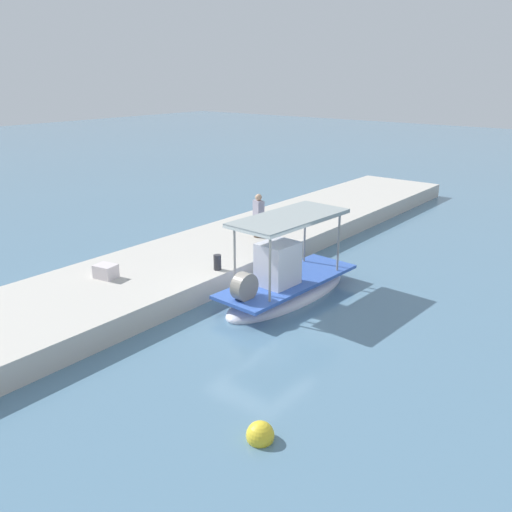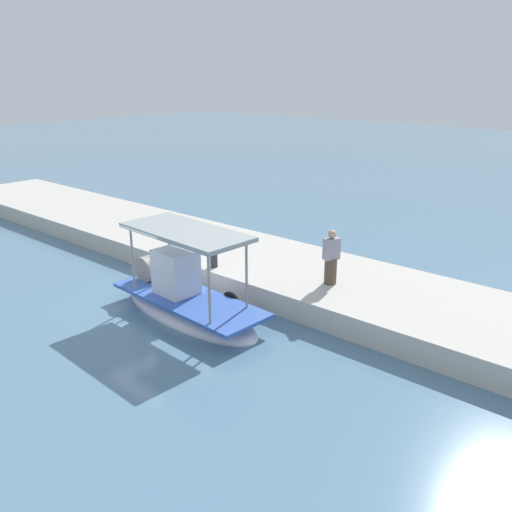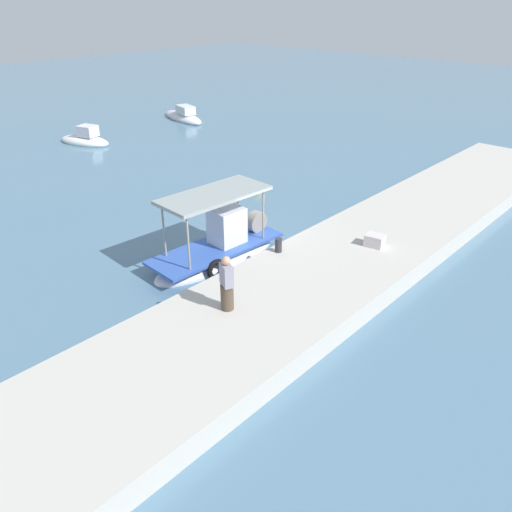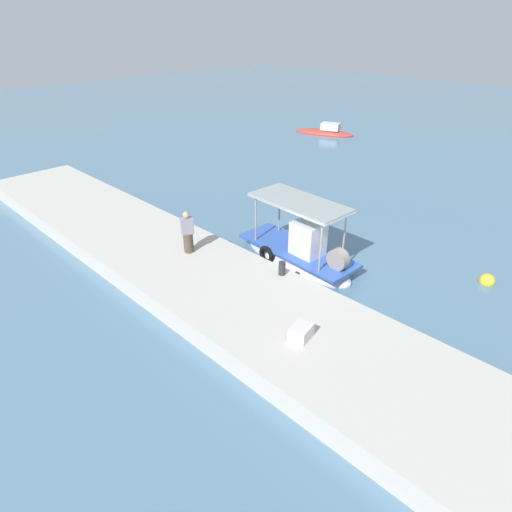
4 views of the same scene
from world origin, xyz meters
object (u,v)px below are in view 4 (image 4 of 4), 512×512
Objects in this scene: marker_buoy at (487,281)px; mooring_bollard at (282,268)px; cargo_crate at (301,332)px; moored_boat_mid at (325,132)px; main_fishing_boat at (299,252)px; fisherman_near_bollard at (188,234)px.

mooring_bollard is at bearing -131.68° from marker_buoy.
cargo_crate reaches higher than moored_boat_mid.
mooring_bollard is 7.52m from marker_buoy.
mooring_bollard is 0.09× the size of moored_boat_mid.
cargo_crate is 27.26m from moored_boat_mid.
main_fishing_boat reaches higher than fisherman_near_bollard.
moored_boat_mid is at bearing 124.86° from cargo_crate.
fisherman_near_bollard is 3.03× the size of marker_buoy.
cargo_crate is at bearing -55.14° from moored_boat_mid.
cargo_crate is at bearing -39.66° from mooring_bollard.
main_fishing_boat is 21.88m from moored_boat_mid.
marker_buoy is (8.56, 6.79, -1.32)m from fisherman_near_bollard.
main_fishing_boat is at bearing 113.65° from mooring_bollard.
marker_buoy is 0.10× the size of moored_boat_mid.
mooring_bollard reaches higher than moored_boat_mid.
marker_buoy is at bearing 38.41° from fisherman_near_bollard.
marker_buoy is 23.17m from moored_boat_mid.
main_fishing_boat reaches higher than marker_buoy.
fisherman_near_bollard is (-2.72, -3.20, 0.98)m from main_fishing_boat.
cargo_crate is (3.46, -4.14, 0.45)m from main_fishing_boat.
main_fishing_boat is 3.24× the size of fisherman_near_bollard.
fisherman_near_bollard is 2.63× the size of cargo_crate.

